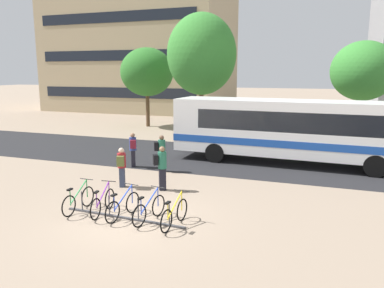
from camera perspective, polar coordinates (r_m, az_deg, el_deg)
ground at (r=12.40m, az=-8.88°, el=-11.04°), size 200.00×200.00×0.00m
bus_lane_asphalt at (r=20.60m, az=3.39°, el=-2.06°), size 80.00×7.20×0.01m
city_bus at (r=19.56m, az=14.85°, el=2.19°), size 12.11×3.03×3.20m
bike_rack at (r=12.43m, az=-10.24°, el=-10.61°), size 4.29×0.29×0.70m
parked_bicycle_green_0 at (r=13.29m, az=-16.71°, el=-8.10°), size 0.52×1.72×0.99m
parked_bicycle_purple_1 at (r=12.83m, az=-13.27°, el=-8.62°), size 0.52×1.72×0.99m
parked_bicycle_blue_2 at (r=12.39m, az=-10.36°, el=-9.21°), size 0.52×1.71×0.99m
parked_bicycle_blue_3 at (r=11.99m, az=-6.46°, el=-9.78°), size 0.52×1.71×0.99m
parked_bicycle_yellow_4 at (r=11.57m, az=-2.66°, el=-10.52°), size 0.52×1.72×0.99m
commuter_olive_pack_0 at (r=15.45m, az=-10.55°, el=-3.08°), size 0.47×0.59×1.61m
commuter_black_pack_1 at (r=17.60m, az=-4.68°, el=-1.02°), size 0.61×0.53×1.72m
commuter_maroon_pack_2 at (r=18.59m, az=-8.87°, el=-0.55°), size 0.53×0.61×1.68m
commuter_black_pack_3 at (r=14.81m, az=-4.63°, el=-3.19°), size 0.61×0.54×1.76m
street_tree_0 at (r=26.69m, az=24.38°, el=9.96°), size 4.04×4.04×6.52m
street_tree_1 at (r=27.29m, az=1.46°, el=13.34°), size 4.87×4.87×8.64m
street_tree_2 at (r=32.29m, az=-6.79°, el=10.69°), size 4.41×4.41×6.57m
building_left_wing at (r=47.78m, az=-7.58°, el=14.66°), size 20.86×12.52×15.72m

